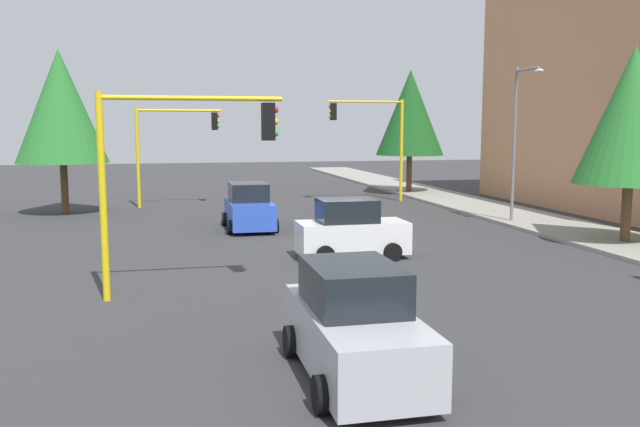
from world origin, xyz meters
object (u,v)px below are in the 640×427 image
at_px(traffic_signal_far_left, 373,130).
at_px(car_silver, 355,327).
at_px(traffic_signal_far_right, 172,137).
at_px(car_blue, 249,208).
at_px(street_lamp_curbside, 519,127).
at_px(tree_opposite_side, 61,107).
at_px(tree_roadside_far, 410,113).
at_px(traffic_signal_near_right, 179,152).
at_px(car_white, 351,231).
at_px(tree_roadside_near, 632,116).

xyz_separation_m(traffic_signal_far_left, car_silver, (26.33, -8.55, -3.30)).
height_order(traffic_signal_far_right, car_blue, traffic_signal_far_right).
bearing_deg(street_lamp_curbside, tree_opposite_side, -112.55).
height_order(traffic_signal_far_left, tree_opposite_side, tree_opposite_side).
relative_size(traffic_signal_far_left, tree_roadside_far, 0.74).
relative_size(traffic_signal_far_right, car_blue, 1.35).
bearing_deg(traffic_signal_near_right, tree_opposite_side, -163.36).
xyz_separation_m(street_lamp_curbside, car_blue, (-1.42, -11.79, -3.45)).
bearing_deg(car_silver, car_white, 164.85).
bearing_deg(traffic_signal_far_right, car_white, 19.41).
xyz_separation_m(traffic_signal_near_right, car_silver, (6.33, 2.81, -2.81)).
bearing_deg(tree_roadside_near, car_blue, -118.26).
relative_size(traffic_signal_near_right, tree_opposite_side, 0.64).
bearing_deg(traffic_signal_far_left, tree_opposite_side, -83.19).
distance_m(traffic_signal_near_right, car_white, 7.44).
bearing_deg(car_blue, tree_roadside_near, 61.74).
relative_size(traffic_signal_near_right, traffic_signal_far_left, 0.87).
bearing_deg(tree_roadside_near, traffic_signal_far_left, -163.43).
distance_m(tree_opposite_side, tree_roadside_near, 25.66).
bearing_deg(car_white, traffic_signal_far_left, 160.22).
bearing_deg(tree_opposite_side, traffic_signal_near_right, 16.64).
height_order(tree_opposite_side, car_blue, tree_opposite_side).
relative_size(tree_roadside_far, car_silver, 1.92).
bearing_deg(tree_roadside_near, car_silver, -52.19).
xyz_separation_m(traffic_signal_near_right, tree_opposite_side, (-18.00, -5.38, 1.65)).
bearing_deg(traffic_signal_near_right, traffic_signal_far_left, 150.40).
distance_m(traffic_signal_near_right, car_blue, 11.78).
xyz_separation_m(tree_roadside_far, car_silver, (30.33, -12.31, -4.37)).
bearing_deg(car_silver, tree_opposite_side, -161.41).
bearing_deg(tree_roadside_near, car_white, -90.00).
relative_size(traffic_signal_near_right, tree_roadside_far, 0.65).
bearing_deg(car_silver, tree_roadside_near, 127.81).
bearing_deg(street_lamp_curbside, tree_roadside_far, 178.81).
bearing_deg(tree_opposite_side, car_silver, 18.59).
bearing_deg(tree_roadside_far, car_silver, -22.10).
height_order(traffic_signal_near_right, street_lamp_curbside, street_lamp_curbside).
height_order(traffic_signal_near_right, car_blue, traffic_signal_near_right).
height_order(traffic_signal_far_right, tree_roadside_near, tree_roadside_near).
bearing_deg(traffic_signal_far_right, car_blue, 18.87).
bearing_deg(car_white, tree_roadside_far, 154.55).
distance_m(traffic_signal_far_right, car_silver, 26.65).
bearing_deg(tree_opposite_side, traffic_signal_far_right, 110.51).
relative_size(street_lamp_curbside, car_white, 1.92).
distance_m(traffic_signal_far_left, car_white, 17.32).
relative_size(tree_roadside_far, car_white, 2.21).
relative_size(traffic_signal_far_left, car_blue, 1.49).
height_order(traffic_signal_near_right, tree_opposite_side, tree_opposite_side).
xyz_separation_m(traffic_signal_near_right, tree_roadside_near, (-4.00, 16.12, 1.04)).
bearing_deg(tree_opposite_side, tree_roadside_near, 56.93).
bearing_deg(traffic_signal_near_right, tree_roadside_far, 147.79).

